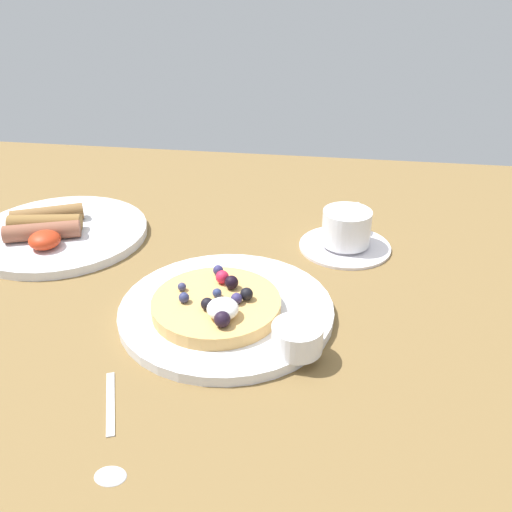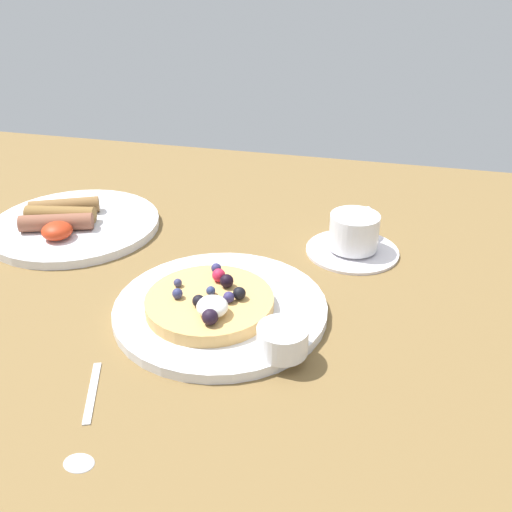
{
  "view_description": "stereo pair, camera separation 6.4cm",
  "coord_description": "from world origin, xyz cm",
  "px_view_note": "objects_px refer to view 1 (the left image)",
  "views": [
    {
      "loc": [
        12.9,
        -61.42,
        39.96
      ],
      "look_at": [
        3.42,
        2.7,
        4.0
      ],
      "focal_mm": 39.55,
      "sensor_mm": 36.0,
      "label": 1
    },
    {
      "loc": [
        19.19,
        -60.17,
        39.96
      ],
      "look_at": [
        3.42,
        2.7,
        4.0
      ],
      "focal_mm": 39.55,
      "sensor_mm": 36.0,
      "label": 2
    }
  ],
  "objects_px": {
    "syrup_ramekin": "(297,337)",
    "breakfast_plate": "(61,233)",
    "coffee_saucer": "(345,245)",
    "pancake_plate": "(226,310)",
    "coffee_cup": "(347,226)",
    "teaspoon": "(110,445)"
  },
  "relations": [
    {
      "from": "pancake_plate",
      "to": "syrup_ramekin",
      "type": "height_order",
      "value": "syrup_ramekin"
    },
    {
      "from": "coffee_cup",
      "to": "teaspoon",
      "type": "bearing_deg",
      "value": -116.24
    },
    {
      "from": "syrup_ramekin",
      "to": "teaspoon",
      "type": "distance_m",
      "value": 0.22
    },
    {
      "from": "syrup_ramekin",
      "to": "coffee_saucer",
      "type": "xyz_separation_m",
      "value": [
        0.05,
        0.27,
        -0.02
      ]
    },
    {
      "from": "coffee_saucer",
      "to": "coffee_cup",
      "type": "xyz_separation_m",
      "value": [
        0.0,
        0.0,
        0.03
      ]
    },
    {
      "from": "pancake_plate",
      "to": "breakfast_plate",
      "type": "relative_size",
      "value": 0.99
    },
    {
      "from": "breakfast_plate",
      "to": "teaspoon",
      "type": "distance_m",
      "value": 0.45
    },
    {
      "from": "breakfast_plate",
      "to": "coffee_cup",
      "type": "height_order",
      "value": "coffee_cup"
    },
    {
      "from": "breakfast_plate",
      "to": "pancake_plate",
      "type": "bearing_deg",
      "value": -29.61
    },
    {
      "from": "coffee_saucer",
      "to": "pancake_plate",
      "type": "bearing_deg",
      "value": -125.85
    },
    {
      "from": "breakfast_plate",
      "to": "syrup_ramekin",
      "type": "bearing_deg",
      "value": -31.65
    },
    {
      "from": "syrup_ramekin",
      "to": "coffee_saucer",
      "type": "relative_size",
      "value": 0.41
    },
    {
      "from": "pancake_plate",
      "to": "teaspoon",
      "type": "bearing_deg",
      "value": -106.18
    },
    {
      "from": "pancake_plate",
      "to": "coffee_saucer",
      "type": "height_order",
      "value": "pancake_plate"
    },
    {
      "from": "coffee_cup",
      "to": "pancake_plate",
      "type": "bearing_deg",
      "value": -125.72
    },
    {
      "from": "breakfast_plate",
      "to": "coffee_cup",
      "type": "xyz_separation_m",
      "value": [
        0.44,
        0.03,
        0.03
      ]
    },
    {
      "from": "coffee_cup",
      "to": "coffee_saucer",
      "type": "bearing_deg",
      "value": -107.33
    },
    {
      "from": "coffee_cup",
      "to": "teaspoon",
      "type": "xyz_separation_m",
      "value": [
        -0.21,
        -0.42,
        -0.03
      ]
    },
    {
      "from": "syrup_ramekin",
      "to": "coffee_cup",
      "type": "xyz_separation_m",
      "value": [
        0.05,
        0.27,
        0.01
      ]
    },
    {
      "from": "syrup_ramekin",
      "to": "coffee_cup",
      "type": "distance_m",
      "value": 0.27
    },
    {
      "from": "teaspoon",
      "to": "coffee_cup",
      "type": "bearing_deg",
      "value": 63.76
    },
    {
      "from": "syrup_ramekin",
      "to": "breakfast_plate",
      "type": "bearing_deg",
      "value": 148.35
    }
  ]
}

